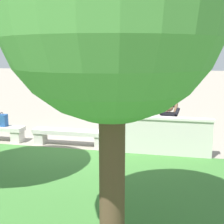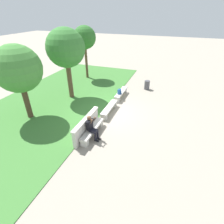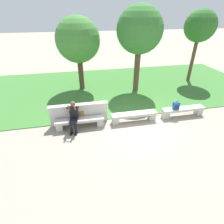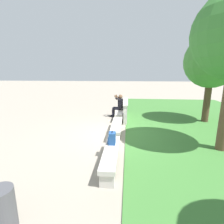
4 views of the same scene
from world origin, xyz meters
name	(u,v)px [view 2 (image 2 of 4)]	position (x,y,z in m)	size (l,w,h in m)	color
ground_plane	(109,112)	(0.00, 0.00, 0.00)	(80.00, 80.00, 0.00)	gray
grass_strip	(54,102)	(0.00, 4.38, 0.01)	(19.25, 8.00, 0.03)	#3D7533
bench_main	(92,130)	(-2.54, 0.00, 0.31)	(2.17, 0.40, 0.45)	beige
bench_near	(109,108)	(0.00, 0.00, 0.31)	(2.17, 0.40, 0.45)	beige
bench_mid	(121,93)	(2.54, 0.00, 0.31)	(2.17, 0.40, 0.45)	beige
backrest_wall_with_plaque	(86,126)	(-2.54, 0.34, 0.52)	(2.64, 0.24, 1.01)	beige
person_photographer	(91,126)	(-2.77, -0.08, 0.74)	(0.52, 0.77, 1.32)	black
backpack	(119,92)	(2.11, -0.01, 0.63)	(0.28, 0.24, 0.43)	#234C8C
tree_behind_wall	(66,49)	(1.26, 3.60, 3.60)	(2.64, 2.64, 4.96)	brown
tree_left_background	(85,38)	(5.68, 4.49, 3.68)	(2.02, 2.02, 4.73)	brown
tree_right_background	(18,69)	(-2.20, 4.49, 3.06)	(2.63, 2.63, 4.40)	#4C3826
trash_bin	(147,85)	(4.76, -1.60, 0.38)	(0.44, 0.44, 0.75)	#4C4C51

